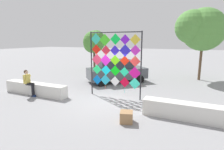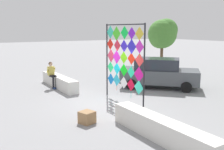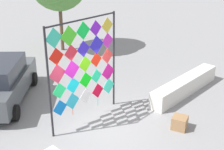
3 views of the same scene
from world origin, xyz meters
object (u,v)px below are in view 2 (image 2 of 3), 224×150
at_px(seated_vendor, 52,73).
at_px(tree_palm_like, 163,34).
at_px(cardboard_box_large, 87,117).
at_px(kite_display_rack, 124,57).
at_px(parked_car, 159,73).

relative_size(seated_vendor, tree_palm_like, 0.36).
xyz_separation_m(cardboard_box_large, tree_palm_like, (-7.56, 10.63, 2.82)).
bearing_deg(seated_vendor, kite_display_rack, 22.85).
height_order(kite_display_rack, seated_vendor, kite_display_rack).
distance_m(kite_display_rack, parked_car, 3.99).
xyz_separation_m(seated_vendor, parked_car, (3.20, 5.45, -0.03)).
bearing_deg(tree_palm_like, cardboard_box_large, -54.57).
relative_size(kite_display_rack, parked_car, 0.81).
bearing_deg(kite_display_rack, tree_palm_like, 126.74).
relative_size(kite_display_rack, seated_vendor, 2.39).
xyz_separation_m(kite_display_rack, parked_car, (-1.40, 3.51, -1.27)).
bearing_deg(seated_vendor, tree_palm_like, 97.15).
distance_m(seated_vendor, cardboard_box_large, 6.44).
bearing_deg(tree_palm_like, parked_car, -44.15).
distance_m(seated_vendor, tree_palm_like, 10.04).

